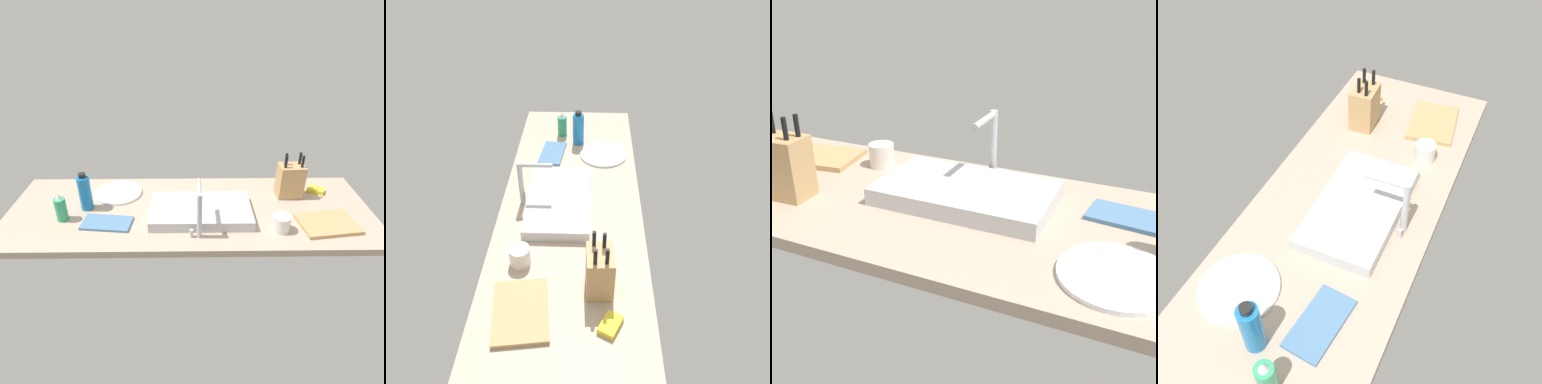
{
  "view_description": "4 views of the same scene",
  "coord_description": "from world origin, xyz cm",
  "views": [
    {
      "loc": [
        0.61,
        143.57,
        99.01
      ],
      "look_at": [
        -1.2,
        -1.91,
        12.58
      ],
      "focal_mm": 31.1,
      "sensor_mm": 36.0,
      "label": 1
    },
    {
      "loc": [
        -151.55,
        -8.45,
        122.94
      ],
      "look_at": [
        -3.5,
        -3.28,
        10.02
      ],
      "focal_mm": 37.23,
      "sensor_mm": 36.0,
      "label": 2
    },
    {
      "loc": [
        44.2,
        -106.15,
        63.44
      ],
      "look_at": [
        -3.53,
        -0.33,
        9.1
      ],
      "focal_mm": 43.92,
      "sensor_mm": 36.0,
      "label": 3
    },
    {
      "loc": [
        98.68,
        48.62,
        131.09
      ],
      "look_at": [
        -7.3,
        1.25,
        10.58
      ],
      "focal_mm": 43.66,
      "sensor_mm": 36.0,
      "label": 4
    }
  ],
  "objects": [
    {
      "name": "countertop_slab",
      "position": [
        0.0,
        0.0,
        1.75
      ],
      "size": [
        186.83,
        66.25,
        3.5
      ],
      "primitive_type": "cube",
      "color": "tan",
      "rests_on": "ground"
    },
    {
      "name": "sink_basin",
      "position": [
        -5.41,
        5.49,
        6.05
      ],
      "size": [
        49.97,
        29.12,
        5.09
      ],
      "primitive_type": "cube",
      "color": "#B7BABF",
      "rests_on": "countertop_slab"
    },
    {
      "name": "faucet",
      "position": [
        -3.98,
        20.77,
        17.34
      ],
      "size": [
        5.5,
        16.13,
        22.49
      ],
      "color": "#B7BABF",
      "rests_on": "countertop_slab"
    },
    {
      "name": "knife_block",
      "position": [
        -54.28,
        -12.93,
        12.89
      ],
      "size": [
        13.63,
        10.45,
        24.67
      ],
      "rotation": [
        0.0,
        0.0,
        0.05
      ],
      "color": "tan",
      "rests_on": "countertop_slab"
    },
    {
      "name": "cutting_board",
      "position": [
        -66.21,
        14.83,
        4.4
      ],
      "size": [
        29.18,
        22.88,
        1.8
      ],
      "primitive_type": "cube",
      "rotation": [
        0.0,
        0.0,
        0.14
      ],
      "color": "tan",
      "rests_on": "countertop_slab"
    },
    {
      "name": "soap_bottle",
      "position": [
        62.54,
        8.5,
        9.88
      ],
      "size": [
        5.56,
        5.56,
        14.59
      ],
      "color": "#2D9966",
      "rests_on": "countertop_slab"
    },
    {
      "name": "water_bottle",
      "position": [
        53.03,
        -1.53,
        12.88
      ],
      "size": [
        6.43,
        6.43,
        20.25
      ],
      "color": "#1970B7",
      "rests_on": "countertop_slab"
    },
    {
      "name": "dinner_plate",
      "position": [
        39.69,
        -16.02,
        4.1
      ],
      "size": [
        25.9,
        25.9,
        1.2
      ],
      "primitive_type": "cylinder",
      "color": "white",
      "rests_on": "countertop_slab"
    },
    {
      "name": "dish_towel",
      "position": [
        40.17,
        12.68,
        4.1
      ],
      "size": [
        24.76,
        14.73,
        1.2
      ],
      "primitive_type": "cube",
      "rotation": [
        0.0,
        0.0,
        -0.11
      ],
      "color": "teal",
      "rests_on": "countertop_slab"
    },
    {
      "name": "coffee_mug",
      "position": [
        -42.59,
        18.45,
        7.44
      ],
      "size": [
        8.4,
        8.4,
        7.88
      ],
      "primitive_type": "cylinder",
      "color": "silver",
      "rests_on": "countertop_slab"
    },
    {
      "name": "dish_sponge",
      "position": [
        -70.91,
        -16.69,
        4.7
      ],
      "size": [
        10.74,
        9.43,
        2.4
      ],
      "primitive_type": "cube",
      "rotation": [
        0.0,
        0.0,
        -0.47
      ],
      "color": "yellow",
      "rests_on": "countertop_slab"
    }
  ]
}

